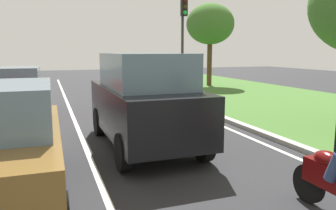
{
  "coord_description": "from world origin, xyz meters",
  "views": [
    {
      "loc": [
        -1.49,
        1.46,
        2.34
      ],
      "look_at": [
        0.9,
        8.07,
        1.2
      ],
      "focal_mm": 35.82,
      "sensor_mm": 36.0,
      "label": 1
    }
  ],
  "objects_px": {
    "car_suv_ahead": "(144,100)",
    "car_hatchback_far": "(18,93)",
    "traffic_light_near_right": "(183,27)",
    "tree_roadside_far": "(210,24)"
  },
  "relations": [
    {
      "from": "car_suv_ahead",
      "to": "car_hatchback_far",
      "type": "relative_size",
      "value": 1.2
    },
    {
      "from": "car_hatchback_far",
      "to": "traffic_light_near_right",
      "type": "xyz_separation_m",
      "value": [
        7.88,
        3.89,
        2.66
      ]
    },
    {
      "from": "traffic_light_near_right",
      "to": "tree_roadside_far",
      "type": "distance_m",
      "value": 4.66
    },
    {
      "from": "car_hatchback_far",
      "to": "tree_roadside_far",
      "type": "height_order",
      "value": "tree_roadside_far"
    },
    {
      "from": "traffic_light_near_right",
      "to": "tree_roadside_far",
      "type": "height_order",
      "value": "tree_roadside_far"
    },
    {
      "from": "car_suv_ahead",
      "to": "traffic_light_near_right",
      "type": "relative_size",
      "value": 0.86
    },
    {
      "from": "car_hatchback_far",
      "to": "tree_roadside_far",
      "type": "bearing_deg",
      "value": 34.8
    },
    {
      "from": "car_suv_ahead",
      "to": "traffic_light_near_right",
      "type": "distance_m",
      "value": 10.41
    },
    {
      "from": "traffic_light_near_right",
      "to": "car_hatchback_far",
      "type": "bearing_deg",
      "value": -153.72
    },
    {
      "from": "car_suv_ahead",
      "to": "car_hatchback_far",
      "type": "height_order",
      "value": "car_suv_ahead"
    }
  ]
}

